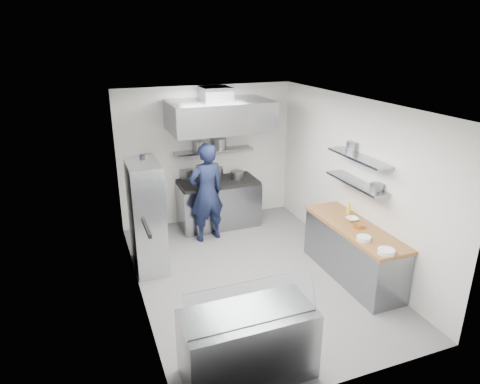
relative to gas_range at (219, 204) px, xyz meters
name	(u,v)px	position (x,y,z in m)	size (l,w,h in m)	color
floor	(253,275)	(-0.10, -2.10, -0.45)	(5.00, 5.00, 0.00)	slate
ceiling	(255,104)	(-0.10, -2.10, 2.35)	(5.00, 5.00, 0.00)	silver
wall_back	(207,155)	(-0.10, 0.40, 0.95)	(3.60, 0.02, 2.80)	white
wall_front	(348,277)	(-0.10, -4.60, 0.95)	(3.60, 0.02, 2.80)	white
wall_left	(135,212)	(-1.90, -2.10, 0.95)	(5.00, 0.02, 2.80)	white
wall_right	(353,182)	(1.70, -2.10, 0.95)	(5.00, 0.02, 2.80)	white
gas_range	(219,204)	(0.00, 0.00, 0.00)	(1.60, 0.80, 0.90)	gray
cooktop	(218,182)	(0.00, 0.00, 0.48)	(1.57, 0.78, 0.06)	black
stock_pot_left	(186,174)	(-0.55, 0.38, 0.61)	(0.27, 0.27, 0.20)	slate
stock_pot_mid	(214,173)	(-0.04, 0.12, 0.63)	(0.38, 0.38, 0.24)	slate
stock_pot_right	(237,175)	(0.41, 0.00, 0.59)	(0.27, 0.27, 0.16)	slate
over_range_shelf	(214,151)	(0.00, 0.24, 1.07)	(1.60, 0.30, 0.04)	gray
shelf_pot_a	(199,146)	(-0.29, 0.33, 1.18)	(0.24, 0.24, 0.18)	slate
shelf_pot_b	(219,143)	(0.12, 0.28, 1.20)	(0.30, 0.30, 0.22)	slate
extractor_hood	(220,116)	(0.00, -0.18, 1.85)	(1.90, 1.15, 0.55)	gray
hood_duct	(216,93)	(0.00, 0.05, 2.23)	(0.55, 0.55, 0.24)	slate
red_firebox	(146,161)	(-1.35, 0.34, 0.97)	(0.22, 0.10, 0.26)	#B82B0E
chef	(207,193)	(-0.41, -0.55, 0.50)	(0.69, 0.45, 1.90)	#111833
wire_rack	(147,217)	(-1.63, -1.22, 0.48)	(0.50, 0.90, 1.85)	silver
rack_bin_a	(145,219)	(-1.63, -1.04, 0.35)	(0.16, 0.21, 0.18)	white
rack_bin_b	(141,187)	(-1.63, -0.80, 0.85)	(0.15, 0.19, 0.17)	yellow
rack_jar	(143,160)	(-1.58, -0.94, 1.35)	(0.10, 0.10, 0.18)	black
knife_strip	(146,228)	(-1.88, -3.00, 1.10)	(0.04, 0.55, 0.05)	black
prep_counter_base	(353,253)	(1.38, -2.70, -0.03)	(0.62, 2.00, 0.84)	gray
prep_counter_top	(355,228)	(1.38, -2.70, 0.42)	(0.65, 2.04, 0.06)	olive
plate_stack_a	(386,251)	(1.25, -3.60, 0.48)	(0.23, 0.23, 0.06)	white
plate_stack_b	(364,238)	(1.20, -3.15, 0.48)	(0.21, 0.21, 0.06)	white
copper_pan	(358,226)	(1.39, -2.76, 0.48)	(0.16, 0.16, 0.06)	#CD7F39
squeeze_bottle	(349,209)	(1.56, -2.24, 0.54)	(0.06, 0.06, 0.18)	yellow
mixing_bowl	(352,219)	(1.45, -2.50, 0.47)	(0.20, 0.20, 0.05)	white
wall_shelf_lower	(356,183)	(1.54, -2.40, 1.05)	(0.30, 1.30, 0.04)	gray
wall_shelf_upper	(359,157)	(1.54, -2.40, 1.47)	(0.30, 1.30, 0.04)	gray
shelf_pot_c	(377,187)	(1.60, -2.83, 1.12)	(0.20, 0.20, 0.10)	slate
shelf_pot_d	(354,146)	(1.69, -2.04, 1.56)	(0.25, 0.25, 0.14)	slate
display_case	(248,344)	(-1.00, -4.10, -0.03)	(1.50, 0.70, 0.85)	gray
display_glass	(252,302)	(-1.00, -4.22, 0.62)	(1.47, 0.02, 0.45)	silver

